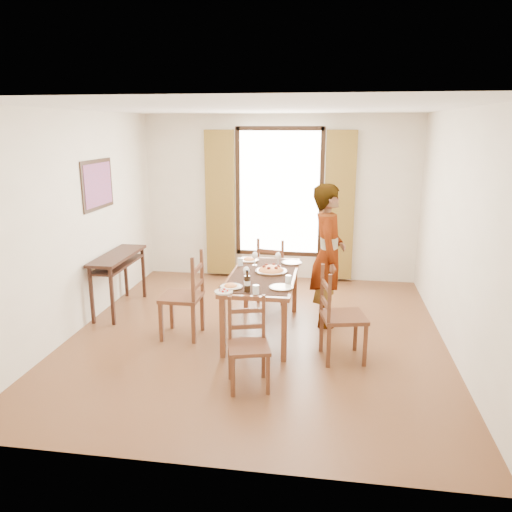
# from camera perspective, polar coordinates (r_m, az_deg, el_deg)

# --- Properties ---
(ground) EXTENTS (5.00, 5.00, 0.00)m
(ground) POSITION_cam_1_polar(r_m,az_deg,el_deg) (6.25, 0.10, -9.00)
(ground) COLOR #492B17
(ground) RESTS_ON ground
(room_shell) EXTENTS (4.60, 5.10, 2.74)m
(room_shell) POSITION_cam_1_polar(r_m,az_deg,el_deg) (5.93, 0.25, 5.29)
(room_shell) COLOR white
(room_shell) RESTS_ON ground
(console_table) EXTENTS (0.38, 1.20, 0.80)m
(console_table) POSITION_cam_1_polar(r_m,az_deg,el_deg) (7.13, -15.51, -0.71)
(console_table) COLOR black
(console_table) RESTS_ON ground
(dining_table) EXTENTS (0.80, 1.64, 0.76)m
(dining_table) POSITION_cam_1_polar(r_m,az_deg,el_deg) (6.10, 0.78, -2.75)
(dining_table) COLOR brown
(dining_table) RESTS_ON ground
(chair_west) EXTENTS (0.47, 0.47, 1.06)m
(chair_west) POSITION_cam_1_polar(r_m,az_deg,el_deg) (6.11, -8.17, -4.77)
(chair_west) COLOR #55311C
(chair_west) RESTS_ON ground
(chair_north) EXTENTS (0.51, 0.51, 0.96)m
(chair_north) POSITION_cam_1_polar(r_m,az_deg,el_deg) (7.28, 2.03, -1.79)
(chair_north) COLOR #55311C
(chair_north) RESTS_ON ground
(chair_south) EXTENTS (0.48, 0.48, 0.89)m
(chair_south) POSITION_cam_1_polar(r_m,az_deg,el_deg) (4.96, -0.88, -10.30)
(chair_south) COLOR #55311C
(chair_south) RESTS_ON ground
(chair_east) EXTENTS (0.55, 0.55, 1.04)m
(chair_east) POSITION_cam_1_polar(r_m,az_deg,el_deg) (5.55, 9.58, -6.97)
(chair_east) COLOR #55311C
(chair_east) RESTS_ON ground
(man) EXTENTS (0.67, 0.44, 1.82)m
(man) POSITION_cam_1_polar(r_m,az_deg,el_deg) (6.40, 8.24, 0.06)
(man) COLOR gray
(man) RESTS_ON ground
(plate_sw) EXTENTS (0.27, 0.27, 0.05)m
(plate_sw) POSITION_cam_1_polar(r_m,az_deg,el_deg) (5.57, -2.90, -3.38)
(plate_sw) COLOR silver
(plate_sw) RESTS_ON dining_table
(plate_se) EXTENTS (0.27, 0.27, 0.05)m
(plate_se) POSITION_cam_1_polar(r_m,az_deg,el_deg) (5.56, 2.91, -3.44)
(plate_se) COLOR silver
(plate_se) RESTS_ON dining_table
(plate_nw) EXTENTS (0.27, 0.27, 0.05)m
(plate_nw) POSITION_cam_1_polar(r_m,az_deg,el_deg) (6.66, -0.80, -0.34)
(plate_nw) COLOR silver
(plate_nw) RESTS_ON dining_table
(plate_ne) EXTENTS (0.27, 0.27, 0.05)m
(plate_ne) POSITION_cam_1_polar(r_m,az_deg,el_deg) (6.56, 4.09, -0.62)
(plate_ne) COLOR silver
(plate_ne) RESTS_ON dining_table
(pasta_platter) EXTENTS (0.40, 0.40, 0.10)m
(pasta_platter) POSITION_cam_1_polar(r_m,az_deg,el_deg) (6.15, 1.75, -1.42)
(pasta_platter) COLOR #D1451A
(pasta_platter) RESTS_ON dining_table
(caprese_plate) EXTENTS (0.20, 0.20, 0.04)m
(caprese_plate) POSITION_cam_1_polar(r_m,az_deg,el_deg) (5.43, -3.72, -3.99)
(caprese_plate) COLOR silver
(caprese_plate) RESTS_ON dining_table
(wine_glass_a) EXTENTS (0.08, 0.08, 0.18)m
(wine_glass_a) POSITION_cam_1_polar(r_m,az_deg,el_deg) (5.76, -1.11, -2.08)
(wine_glass_a) COLOR white
(wine_glass_a) RESTS_ON dining_table
(wine_glass_b) EXTENTS (0.08, 0.08, 0.18)m
(wine_glass_b) POSITION_cam_1_polar(r_m,az_deg,el_deg) (6.41, 2.53, -0.35)
(wine_glass_b) COLOR white
(wine_glass_b) RESTS_ON dining_table
(wine_glass_c) EXTENTS (0.08, 0.08, 0.18)m
(wine_glass_c) POSITION_cam_1_polar(r_m,az_deg,el_deg) (6.43, -0.13, -0.29)
(wine_glass_c) COLOR white
(wine_glass_c) RESTS_ON dining_table
(tumbler_a) EXTENTS (0.07, 0.07, 0.10)m
(tumbler_a) POSITION_cam_1_polar(r_m,az_deg,el_deg) (5.71, 3.71, -2.70)
(tumbler_a) COLOR silver
(tumbler_a) RESTS_ON dining_table
(tumbler_b) EXTENTS (0.07, 0.07, 0.10)m
(tumbler_b) POSITION_cam_1_polar(r_m,az_deg,el_deg) (6.44, -1.81, -0.67)
(tumbler_b) COLOR silver
(tumbler_b) RESTS_ON dining_table
(tumbler_c) EXTENTS (0.07, 0.07, 0.10)m
(tumbler_c) POSITION_cam_1_polar(r_m,az_deg,el_deg) (5.36, -0.02, -3.85)
(tumbler_c) COLOR silver
(tumbler_c) RESTS_ON dining_table
(wine_bottle) EXTENTS (0.07, 0.07, 0.25)m
(wine_bottle) POSITION_cam_1_polar(r_m,az_deg,el_deg) (5.41, -1.01, -2.85)
(wine_bottle) COLOR black
(wine_bottle) RESTS_ON dining_table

